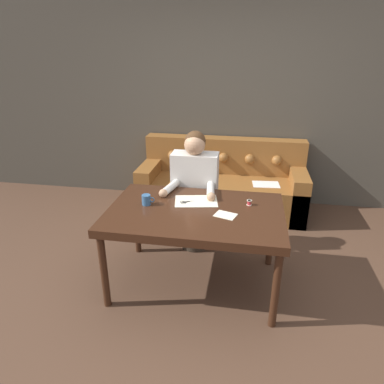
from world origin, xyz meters
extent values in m
plane|color=#4C3323|center=(0.00, 0.00, 0.00)|extent=(16.00, 16.00, 0.00)
cube|color=#474238|center=(0.00, 2.12, 1.30)|extent=(8.00, 0.06, 2.60)
cube|color=#381E11|center=(-0.08, 0.12, 0.71)|extent=(1.47, 0.95, 0.07)
cylinder|color=#381E11|center=(-0.76, -0.30, 0.34)|extent=(0.06, 0.06, 0.67)
cylinder|color=#381E11|center=(0.59, -0.30, 0.34)|extent=(0.06, 0.06, 0.67)
cylinder|color=#381E11|center=(-0.76, 0.53, 0.34)|extent=(0.06, 0.06, 0.67)
cylinder|color=#381E11|center=(0.59, 0.53, 0.34)|extent=(0.06, 0.06, 0.67)
cube|color=brown|center=(0.01, 1.67, 0.22)|extent=(2.09, 0.80, 0.44)
cube|color=brown|center=(0.01, 1.96, 0.67)|extent=(2.09, 0.22, 0.46)
cube|color=brown|center=(-0.93, 1.67, 0.30)|extent=(0.20, 0.80, 0.60)
cube|color=brown|center=(0.95, 1.67, 0.30)|extent=(0.20, 0.80, 0.60)
sphere|color=brown|center=(-0.67, 1.83, 0.67)|extent=(0.13, 0.13, 0.13)
sphere|color=brown|center=(-0.33, 1.83, 0.67)|extent=(0.13, 0.13, 0.13)
sphere|color=brown|center=(0.01, 1.83, 0.67)|extent=(0.13, 0.13, 0.13)
sphere|color=brown|center=(0.35, 1.83, 0.67)|extent=(0.13, 0.13, 0.13)
sphere|color=brown|center=(0.68, 1.83, 0.67)|extent=(0.13, 0.13, 0.13)
cube|color=white|center=(0.56, 1.57, 0.44)|extent=(0.34, 0.25, 0.00)
cylinder|color=#33281E|center=(-0.19, 0.74, 0.23)|extent=(0.28, 0.28, 0.46)
cube|color=beige|center=(-0.19, 0.74, 0.75)|extent=(0.46, 0.22, 0.58)
sphere|color=tan|center=(-0.19, 0.72, 1.14)|extent=(0.20, 0.20, 0.20)
sphere|color=#472D19|center=(-0.19, 0.75, 1.16)|extent=(0.21, 0.21, 0.21)
cylinder|color=beige|center=(-0.38, 0.48, 0.78)|extent=(0.13, 0.30, 0.07)
sphere|color=tan|center=(-0.42, 0.33, 0.78)|extent=(0.08, 0.08, 0.08)
cylinder|color=beige|center=(0.00, 0.48, 0.78)|extent=(0.10, 0.30, 0.07)
sphere|color=tan|center=(0.02, 0.33, 0.78)|extent=(0.08, 0.08, 0.08)
cube|color=beige|center=(-0.11, 0.29, 0.74)|extent=(0.41, 0.32, 0.00)
cube|color=beige|center=(0.17, 0.06, 0.74)|extent=(0.20, 0.17, 0.00)
cube|color=silver|center=(-0.11, 0.31, 0.74)|extent=(0.09, 0.08, 0.00)
cube|color=black|center=(-0.18, 0.25, 0.74)|extent=(0.06, 0.05, 0.00)
torus|color=black|center=(-0.21, 0.23, 0.74)|extent=(0.04, 0.04, 0.01)
cube|color=silver|center=(-0.10, 0.29, 0.74)|extent=(0.11, 0.05, 0.00)
cube|color=black|center=(-0.19, 0.26, 0.74)|extent=(0.07, 0.03, 0.00)
torus|color=black|center=(-0.22, 0.25, 0.74)|extent=(0.04, 0.04, 0.01)
cylinder|color=silver|center=(-0.15, 0.27, 0.74)|extent=(0.01, 0.01, 0.01)
cylinder|color=#335B84|center=(-0.52, 0.15, 0.79)|extent=(0.08, 0.08, 0.09)
torus|color=#335B84|center=(-0.47, 0.15, 0.79)|extent=(0.05, 0.01, 0.05)
cylinder|color=red|center=(0.36, 0.29, 0.76)|extent=(0.03, 0.03, 0.04)
cylinder|color=beige|center=(0.36, 0.29, 0.78)|extent=(0.04, 0.04, 0.00)
cylinder|color=beige|center=(0.36, 0.29, 0.74)|extent=(0.04, 0.04, 0.00)
camera|label=1|loc=(0.32, -2.42, 2.00)|focal=32.00mm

